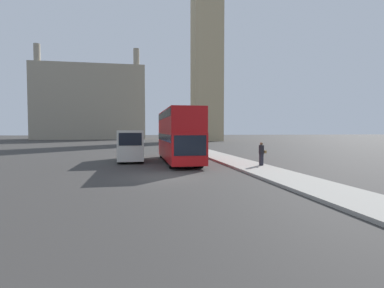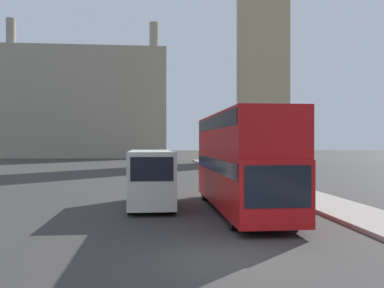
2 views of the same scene
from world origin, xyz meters
name	(u,v)px [view 2 (image 2 of 2)]	position (x,y,z in m)	size (l,w,h in m)	color
ground_plane	(232,261)	(0.00, 0.00, 0.00)	(300.00, 300.00, 0.00)	#383533
building_block_distant	(88,105)	(-14.60, 78.47, 10.79)	(31.44, 14.56, 26.24)	#9E937F
red_double_decker_bus	(240,158)	(1.86, 7.58, 2.36)	(2.45, 10.97, 4.24)	#B71114
white_van	(152,177)	(-2.00, 9.27, 1.41)	(2.06, 5.86, 2.64)	silver
street_lamp	(273,135)	(5.32, 14.42, 3.50)	(0.36, 0.36, 5.00)	#38383D
parked_sedan	(149,165)	(-2.18, 34.00, 0.70)	(1.70, 4.20, 1.55)	navy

